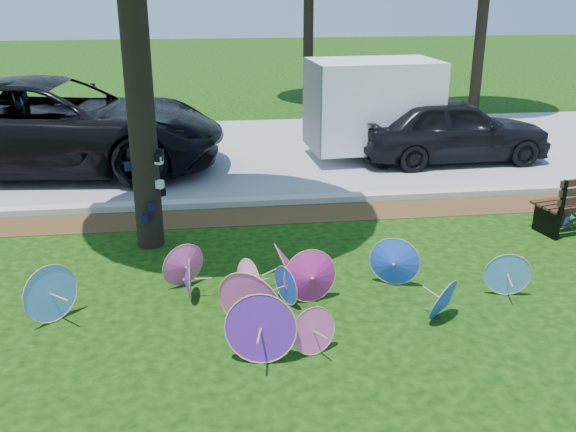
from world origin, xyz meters
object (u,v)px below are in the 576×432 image
Objects in this scene: person_left at (568,197)px; cargo_trailer at (373,104)px; parasol_pile at (276,288)px; black_van at (55,125)px; dark_pickup at (452,129)px.

cargo_trailer is at bearing 125.88° from person_left.
person_left reaches higher than parasol_pile.
black_van reaches higher than parasol_pile.
cargo_trailer is 5.66m from person_left.
person_left is (0.38, -4.61, -0.21)m from dark_pickup.
dark_pickup is (9.33, -0.42, -0.27)m from black_van.
black_van is at bearing 177.62° from cargo_trailer.
parasol_pile is 0.90× the size of black_van.
black_van is 9.35m from dark_pickup.
black_van reaches higher than dark_pickup.
parasol_pile is 8.76m from dark_pickup.
dark_pickup is 2.01m from cargo_trailer.
cargo_trailer is at bearing 66.89° from parasol_pile.
parasol_pile is 8.35m from cargo_trailer.
person_left is at bearing 24.37° from parasol_pile.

